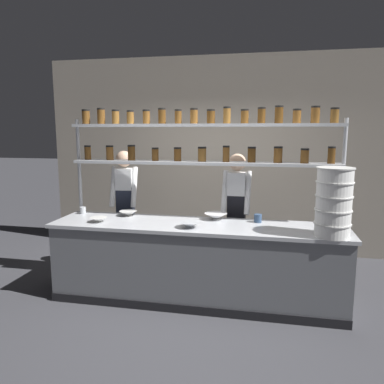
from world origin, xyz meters
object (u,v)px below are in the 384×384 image
Objects in this scene: chef_center at (236,210)px; spice_shelf_unit at (203,144)px; container_stack at (334,202)px; prep_bowl_center_back at (216,216)px; serving_cup_by_board at (83,210)px; prep_bowl_near_right at (98,220)px; prep_bowl_center_front at (190,225)px; prep_bowl_near_left at (128,213)px; chef_left at (125,203)px; serving_cup_front at (258,218)px.

spice_shelf_unit is at bearing -143.63° from chef_center.
spice_shelf_unit is 1.62m from container_stack.
prep_bowl_center_back is (-0.22, -0.33, -0.02)m from chef_center.
serving_cup_by_board reaches higher than prep_bowl_center_back.
prep_bowl_center_front is at bearing -2.08° from prep_bowl_near_right.
chef_center is 0.89m from prep_bowl_center_front.
prep_bowl_near_left is at bearing 59.47° from prep_bowl_near_right.
chef_center reaches higher than prep_bowl_near_right.
prep_bowl_near_left is 0.92× the size of prep_bowl_center_front.
container_stack is at bearing -26.14° from chef_left.
serving_cup_front reaches higher than prep_bowl_near_left.
chef_center reaches higher than prep_bowl_near_left.
spice_shelf_unit is at bearing -23.42° from chef_left.
prep_bowl_center_front is at bearing 177.89° from container_stack.
chef_center is at bearing 126.81° from serving_cup_front.
prep_bowl_center_back is 2.86× the size of serving_cup_front.
spice_shelf_unit is 1.27m from prep_bowl_near_left.
chef_center is at bearing 25.18° from prep_bowl_near_right.
container_stack is 3.17× the size of prep_bowl_near_left.
chef_center is at bearing 33.55° from spice_shelf_unit.
chef_left is at bearing 166.04° from serving_cup_front.
container_stack is (2.56, -0.90, 0.28)m from chef_left.
serving_cup_front is at bearing -5.55° from prep_bowl_center_back.
chef_left is 1.37m from prep_bowl_center_front.
chef_center is 17.65× the size of serving_cup_front.
chef_center is 0.47m from serving_cup_front.
prep_bowl_center_front is (-0.05, -0.50, -0.86)m from spice_shelf_unit.
spice_shelf_unit is 1.09m from serving_cup_front.
chef_center is at bearing 59.78° from prep_bowl_center_front.
prep_bowl_center_front is 1.20× the size of prep_bowl_near_right.
prep_bowl_center_front is at bearing -117.40° from chef_center.
chef_left reaches higher than prep_bowl_center_back.
spice_shelf_unit reaches higher than serving_cup_by_board.
serving_cup_by_board is (-2.97, 0.47, -0.31)m from container_stack.
spice_shelf_unit is at bearing 170.59° from serving_cup_front.
container_stack is (1.43, -0.56, -0.54)m from spice_shelf_unit.
chef_center is (0.40, 0.26, -0.84)m from spice_shelf_unit.
serving_cup_front is 2.22m from serving_cup_by_board.
prep_bowl_center_back reaches higher than prep_bowl_near_left.
chef_center reaches higher than prep_bowl_center_back.
spice_shelf_unit is at bearing 158.58° from container_stack.
chef_left is 1.37m from prep_bowl_center_back.
prep_bowl_near_right is 2.08× the size of serving_cup_front.
prep_bowl_near_left is at bearing -178.72° from prep_bowl_center_back.
prep_bowl_center_front is (1.08, -0.84, -0.04)m from chef_left.
prep_bowl_center_front reaches higher than prep_bowl_near_left.
serving_cup_front is (0.28, -0.37, -0.01)m from chef_center.
chef_left reaches higher than prep_bowl_near_right.
chef_left is (-1.13, 0.34, -0.83)m from spice_shelf_unit.
spice_shelf_unit reaches higher than serving_cup_front.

